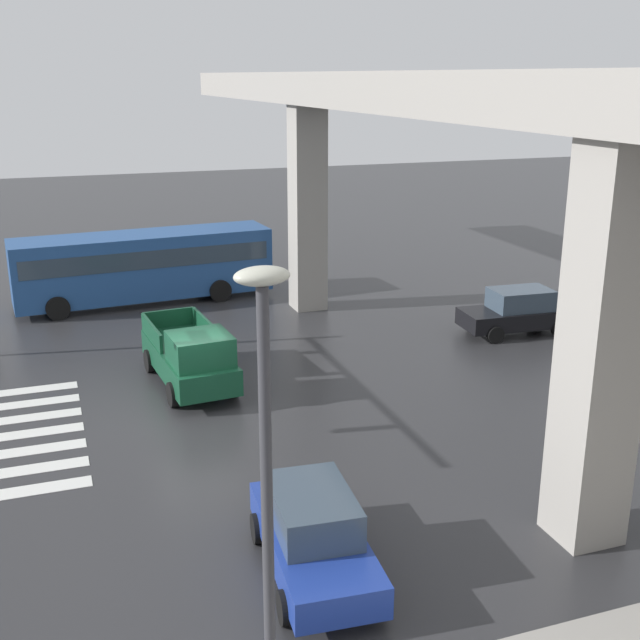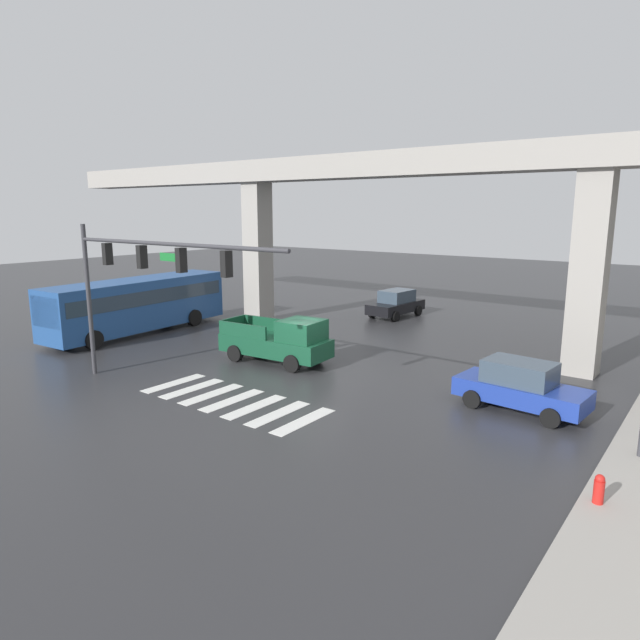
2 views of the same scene
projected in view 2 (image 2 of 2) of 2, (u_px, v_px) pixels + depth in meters
ground_plane at (311, 371)px, 23.52m from camera, size 120.00×120.00×0.00m
crosswalk_stripes at (233, 400)px, 19.92m from camera, size 7.15×2.80×0.01m
elevated_overpass at (393, 184)px, 27.03m from camera, size 51.31×1.88×9.53m
pickup_truck at (281, 341)px, 24.63m from camera, size 5.24×2.40×2.08m
city_bus at (138, 302)px, 30.61m from camera, size 3.36×10.95×2.99m
sedan_blue at (520, 386)px, 18.82m from camera, size 4.42×2.21×1.72m
sedan_black at (396, 304)px, 35.35m from camera, size 2.18×4.41×1.72m
traffic_signal_mast at (140, 268)px, 20.14m from camera, size 10.89×0.32×6.20m
fire_hydrant at (599, 492)px, 12.63m from camera, size 0.24×0.24×0.85m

